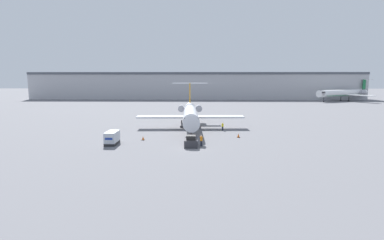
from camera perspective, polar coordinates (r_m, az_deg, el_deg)
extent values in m
plane|color=slate|center=(48.14, -0.24, -5.26)|extent=(600.00, 600.00, 0.00)
cube|color=#B2B2B7|center=(166.94, 0.82, 6.36)|extent=(180.00, 16.00, 13.31)
cube|color=#4C515B|center=(166.91, 0.83, 8.85)|extent=(180.00, 16.80, 1.20)
cylinder|color=silver|center=(65.55, -0.30, 1.07)|extent=(3.90, 23.68, 3.02)
cone|color=silver|center=(52.67, -0.14, -0.59)|extent=(3.11, 2.53, 3.02)
cube|color=black|center=(53.55, -0.16, 0.12)|extent=(2.59, 0.80, 0.44)
cone|color=silver|center=(78.92, -0.40, 2.22)|extent=(2.84, 3.42, 2.72)
cube|color=orange|center=(65.67, -0.30, 0.22)|extent=(3.51, 21.31, 0.20)
cube|color=silver|center=(67.21, 5.43, 0.62)|extent=(10.51, 3.42, 0.36)
cube|color=silver|center=(67.07, -6.05, 0.60)|extent=(10.51, 3.42, 0.36)
cylinder|color=#ADADB7|center=(75.41, 1.30, 2.24)|extent=(1.68, 3.30, 1.56)
cylinder|color=#ADADB7|center=(75.37, -2.06, 2.24)|extent=(1.68, 3.30, 1.56)
cube|color=orange|center=(79.30, -0.41, 5.18)|extent=(0.32, 2.21, 5.10)
cube|color=silver|center=(79.22, -0.41, 7.03)|extent=(9.24, 2.14, 0.20)
cylinder|color=black|center=(55.23, -0.17, -2.67)|extent=(0.24, 0.24, 1.69)
cylinder|color=black|center=(55.35, -0.17, -3.33)|extent=(0.80, 0.80, 0.40)
cylinder|color=black|center=(67.64, -1.97, -0.74)|extent=(0.24, 0.24, 1.69)
cylinder|color=black|center=(67.73, -1.97, -1.27)|extent=(0.80, 0.80, 0.40)
cylinder|color=black|center=(67.68, 1.35, -0.73)|extent=(0.24, 0.24, 1.69)
cylinder|color=black|center=(67.78, 1.35, -1.27)|extent=(0.80, 0.80, 0.40)
cube|color=#2D2D33|center=(49.12, -0.17, -4.27)|extent=(2.13, 3.95, 1.23)
cube|color=black|center=(48.07, -0.19, -3.36)|extent=(1.49, 1.42, 0.70)
cube|color=black|center=(51.01, -0.12, -4.02)|extent=(1.92, 0.30, 0.74)
cube|color=#232326|center=(52.14, -14.96, -4.26)|extent=(1.76, 3.75, 0.45)
cube|color=#B7BCC6|center=(51.93, -15.00, -3.08)|extent=(1.76, 3.75, 1.74)
cube|color=navy|center=(50.15, -15.60, -3.48)|extent=(1.23, 0.04, 0.36)
cube|color=#232838|center=(48.92, 1.77, -4.52)|extent=(0.32, 0.20, 0.90)
cube|color=orange|center=(48.76, 1.78, -3.59)|extent=(0.40, 0.24, 0.71)
sphere|color=tan|center=(48.66, 1.78, -3.03)|extent=(0.26, 0.26, 0.26)
cube|color=#232838|center=(64.19, 5.83, -1.63)|extent=(0.32, 0.20, 0.81)
cube|color=yellow|center=(64.07, 5.84, -0.99)|extent=(0.40, 0.24, 0.64)
sphere|color=tan|center=(64.00, 5.85, -0.60)|extent=(0.24, 0.24, 0.24)
cube|color=black|center=(54.66, -9.30, -3.76)|extent=(0.61, 0.61, 0.04)
cone|color=orange|center=(54.60, -9.31, -3.41)|extent=(0.44, 0.44, 0.66)
cube|color=black|center=(56.95, 8.83, -3.29)|extent=(0.61, 0.61, 0.04)
cone|color=orange|center=(56.88, 8.84, -2.90)|extent=(0.43, 0.43, 0.75)
cylinder|color=white|center=(166.04, 26.74, 4.60)|extent=(26.71, 16.83, 3.36)
cone|color=white|center=(153.57, 23.31, 4.61)|extent=(3.98, 4.24, 3.36)
cube|color=black|center=(154.38, 23.58, 4.83)|extent=(2.00, 2.84, 0.44)
cone|color=white|center=(179.44, 29.76, 4.59)|extent=(4.70, 4.44, 3.02)
cube|color=#19723F|center=(166.09, 26.71, 4.23)|extent=(24.04, 15.15, 0.20)
cube|color=white|center=(162.62, 29.38, 4.12)|extent=(9.17, 13.05, 0.36)
cube|color=white|center=(172.13, 24.77, 4.55)|extent=(9.17, 13.05, 0.36)
cylinder|color=#ADADB7|center=(174.55, 29.75, 4.67)|extent=(3.59, 3.20, 2.00)
cylinder|color=#ADADB7|center=(177.38, 28.34, 4.79)|extent=(3.59, 3.20, 2.00)
cube|color=#19723F|center=(179.95, 29.98, 5.91)|extent=(2.04, 1.28, 5.00)
cube|color=white|center=(179.93, 30.03, 6.71)|extent=(5.94, 8.75, 0.20)
cylinder|color=black|center=(155.55, 23.80, 3.56)|extent=(0.24, 0.24, 2.32)
cylinder|color=black|center=(155.61, 23.78, 3.21)|extent=(0.80, 0.80, 0.40)
cylinder|color=black|center=(169.10, 26.48, 3.70)|extent=(0.24, 0.24, 2.32)
cylinder|color=black|center=(169.16, 26.46, 3.37)|extent=(0.80, 0.80, 0.40)
cylinder|color=black|center=(166.59, 27.69, 3.57)|extent=(0.24, 0.24, 2.32)
cylinder|color=black|center=(166.65, 27.67, 3.24)|extent=(0.80, 0.80, 0.40)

